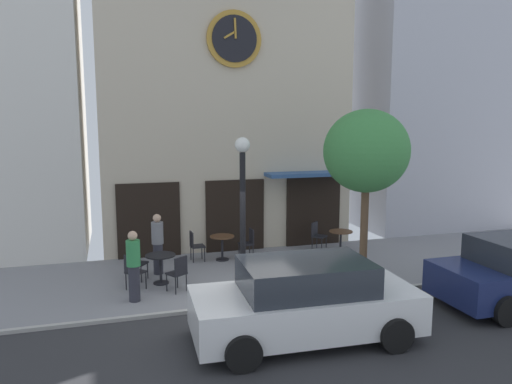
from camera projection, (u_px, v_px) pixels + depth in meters
The scene contains 17 objects.
ground_plane at pixel (258, 320), 10.28m from camera, with size 29.36×11.06×0.13m.
clock_building at pixel (225, 61), 16.00m from camera, with size 8.14×3.71×11.84m.
neighbor_building_right at pixel (433, 52), 18.93m from camera, with size 5.96×3.77×13.63m.
street_lamp at pixel (243, 215), 11.59m from camera, with size 0.36×0.36×3.79m.
street_tree at pixel (367, 152), 12.20m from camera, with size 2.21×1.99×4.46m.
cafe_table_center_left at pixel (161, 262), 12.43m from camera, with size 0.77×0.77×0.76m.
cafe_table_leftmost at pixel (222, 243), 14.55m from camera, with size 0.73×0.73×0.74m.
cafe_table_center_right at pixel (341, 237), 15.30m from camera, with size 0.74×0.74×0.72m.
cafe_chair_mid_row at pixel (135, 260), 12.74m from camera, with size 0.55×0.55×0.90m.
cafe_chair_left_end at pixel (178, 271), 11.83m from camera, with size 0.55×0.55×0.90m.
cafe_chair_by_entrance at pixel (133, 270), 11.92m from camera, with size 0.56×0.56×0.90m.
cafe_chair_near_lamp at pixel (249, 241), 14.75m from camera, with size 0.42×0.42×0.90m.
cafe_chair_facing_street at pixel (195, 244), 14.43m from camera, with size 0.42×0.42×0.90m.
cafe_chair_near_tree at pixel (317, 234), 15.74m from camera, with size 0.56×0.56×0.90m.
pedestrian_grey at pixel (158, 243), 13.18m from camera, with size 0.45×0.45×1.67m.
pedestrian_green at pixel (134, 265), 11.17m from camera, with size 0.45×0.45×1.67m.
parked_car_white at pixel (305, 301), 9.22m from camera, with size 4.37×2.15×1.55m.
Camera 1 is at (-2.82, -10.06, 4.16)m, focal length 34.02 mm.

